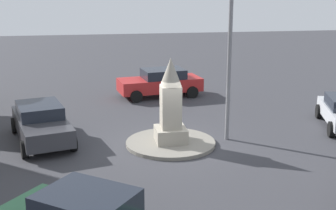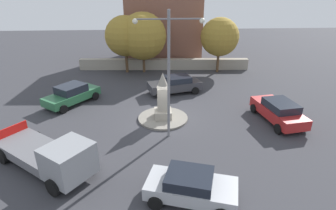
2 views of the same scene
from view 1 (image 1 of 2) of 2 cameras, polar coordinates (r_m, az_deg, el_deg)
The scene contains 6 objects.
ground_plane at distance 17.69m, azimuth 0.33°, elevation -4.95°, with size 80.00×80.00×0.00m, color #38383D.
traffic_island at distance 17.67m, azimuth 0.33°, elevation -4.74°, with size 3.44×3.44×0.14m, color gray.
monument at distance 17.23m, azimuth 0.34°, elevation -0.07°, with size 1.16×1.16×3.23m.
streetlamp at distance 17.49m, azimuth 7.78°, elevation 9.95°, with size 3.76×0.28×7.44m.
car_dark_grey_parked_right at distance 18.54m, azimuth -15.50°, elevation -2.09°, with size 4.72×2.83×1.46m.
car_red_passing at distance 25.00m, azimuth -0.92°, elevation 2.86°, with size 2.55×4.67×1.50m.
Camera 1 is at (-16.39, 2.86, 6.02)m, focal length 49.03 mm.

